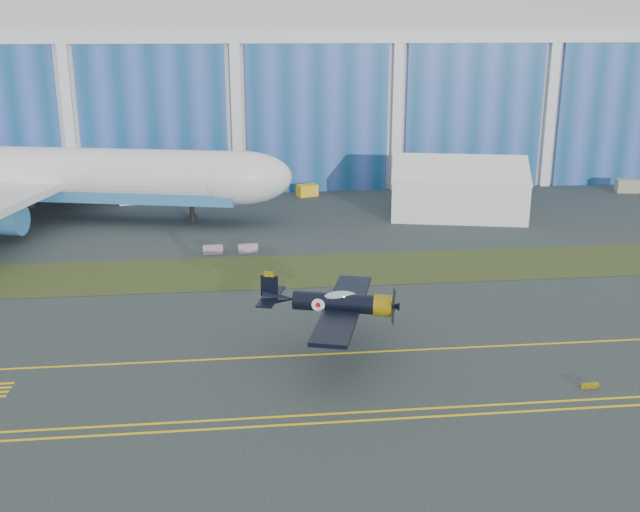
{
  "coord_description": "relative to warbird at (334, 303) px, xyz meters",
  "views": [
    {
      "loc": [
        -0.04,
        -53.23,
        22.35
      ],
      "look_at": [
        6.29,
        3.78,
        4.57
      ],
      "focal_mm": 42.0,
      "sensor_mm": 36.0,
      "label": 1
    }
  ],
  "objects": [
    {
      "name": "tug",
      "position": [
        2.95,
        51.42,
        -3.19
      ],
      "size": [
        3.09,
        2.49,
        1.56
      ],
      "primitive_type": "cube",
      "rotation": [
        0.0,
        0.0,
        0.35
      ],
      "color": "yellow",
      "rests_on": "ground"
    },
    {
      "name": "jetliner",
      "position": [
        -30.61,
        43.14,
        8.2
      ],
      "size": [
        81.88,
        74.1,
        24.34
      ],
      "rotation": [
        0.0,
        0.0,
        -0.24
      ],
      "color": "white",
      "rests_on": "ground"
    },
    {
      "name": "edge_line_near",
      "position": [
        -6.29,
        -9.28,
        -3.96
      ],
      "size": [
        80.0,
        0.2,
        0.02
      ],
      "primitive_type": "cube",
      "color": "yellow",
      "rests_on": "ground"
    },
    {
      "name": "edge_line_far",
      "position": [
        -6.29,
        -8.28,
        -3.96
      ],
      "size": [
        80.0,
        0.2,
        0.02
      ],
      "primitive_type": "cube",
      "color": "yellow",
      "rests_on": "ground"
    },
    {
      "name": "shipping_container",
      "position": [
        -19.2,
        49.82,
        -2.79
      ],
      "size": [
        5.81,
        3.3,
        2.37
      ],
      "primitive_type": "cube",
      "rotation": [
        0.0,
        0.0,
        0.21
      ],
      "color": "white",
      "rests_on": "ground"
    },
    {
      "name": "tent",
      "position": [
        20.32,
        39.31,
        -0.25
      ],
      "size": [
        18.25,
        15.03,
        7.45
      ],
      "rotation": [
        0.0,
        0.0,
        -0.23
      ],
      "color": "white",
      "rests_on": "ground"
    },
    {
      "name": "barrier_a",
      "position": [
        -9.12,
        25.57,
        -3.52
      ],
      "size": [
        2.01,
        0.62,
        0.9
      ],
      "primitive_type": "cube",
      "rotation": [
        0.0,
        0.0,
        0.01
      ],
      "color": "#9E8996",
      "rests_on": "ground"
    },
    {
      "name": "taxiway_centreline",
      "position": [
        -6.29,
        0.22,
        -3.96
      ],
      "size": [
        200.0,
        0.2,
        0.02
      ],
      "primitive_type": "cube",
      "color": "yellow",
      "rests_on": "ground"
    },
    {
      "name": "guard_board_right",
      "position": [
        15.71,
        -6.78,
        -3.8
      ],
      "size": [
        1.2,
        0.15,
        0.35
      ],
      "primitive_type": "cube",
      "color": "yellow",
      "rests_on": "ground"
    },
    {
      "name": "warbird",
      "position": [
        0.0,
        0.0,
        0.0
      ],
      "size": [
        14.12,
        15.64,
        3.89
      ],
      "rotation": [
        0.0,
        0.0,
        -0.29
      ],
      "color": "black",
      "rests_on": "ground"
    },
    {
      "name": "barrier_b",
      "position": [
        -5.57,
        25.61,
        -3.52
      ],
      "size": [
        2.06,
        0.84,
        0.9
      ],
      "primitive_type": "cube",
      "rotation": [
        0.0,
        0.0,
        0.12
      ],
      "color": "gray",
      "rests_on": "ground"
    },
    {
      "name": "grass_median",
      "position": [
        -6.29,
        19.22,
        -3.95
      ],
      "size": [
        260.0,
        10.0,
        0.02
      ],
      "primitive_type": "cube",
      "color": "#475128",
      "rests_on": "ground"
    },
    {
      "name": "gse_box",
      "position": [
        47.48,
        48.84,
        -3.06
      ],
      "size": [
        3.25,
        2.1,
        1.81
      ],
      "primitive_type": "cube",
      "rotation": [
        0.0,
        0.0,
        -0.17
      ],
      "color": "gray",
      "rests_on": "ground"
    },
    {
      "name": "ground",
      "position": [
        -6.29,
        5.22,
        -3.97
      ],
      "size": [
        260.0,
        260.0,
        0.0
      ],
      "primitive_type": "plane",
      "color": "#313A3B",
      "rests_on": "ground"
    },
    {
      "name": "hangar",
      "position": [
        -6.29,
        77.0,
        10.99
      ],
      "size": [
        220.0,
        45.7,
        30.0
      ],
      "color": "silver",
      "rests_on": "ground"
    }
  ]
}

